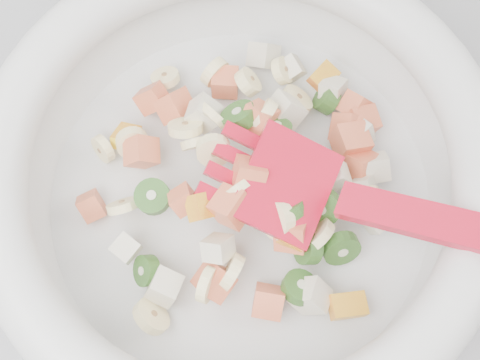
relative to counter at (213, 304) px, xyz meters
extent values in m
cube|color=gray|center=(0.00, 0.00, 0.00)|extent=(2.00, 0.60, 0.90)
cylinder|color=silver|center=(0.04, -0.02, 0.46)|extent=(0.30, 0.30, 0.02)
torus|color=silver|center=(0.04, -0.02, 0.53)|extent=(0.36, 0.36, 0.04)
cylinder|color=#FFECAA|center=(0.05, -0.05, 0.50)|extent=(0.02, 0.04, 0.04)
cylinder|color=#FFECAA|center=(0.01, 0.03, 0.50)|extent=(0.03, 0.03, 0.03)
cylinder|color=#FFECAA|center=(0.01, -0.08, 0.49)|extent=(0.02, 0.03, 0.03)
cylinder|color=#FFECAA|center=(0.07, -0.03, 0.51)|extent=(0.03, 0.03, 0.01)
cylinder|color=#FFECAA|center=(0.09, -0.04, 0.49)|extent=(0.03, 0.03, 0.02)
cylinder|color=#FFECAA|center=(0.04, 0.08, 0.48)|extent=(0.03, 0.02, 0.03)
cylinder|color=#FFECAA|center=(0.09, 0.07, 0.48)|extent=(0.02, 0.03, 0.03)
cylinder|color=#FFECAA|center=(0.03, 0.04, 0.50)|extent=(0.03, 0.03, 0.03)
cylinder|color=#FFECAA|center=(0.02, 0.00, 0.51)|extent=(0.03, 0.02, 0.03)
cylinder|color=#FFECAA|center=(0.01, 0.02, 0.50)|extent=(0.02, 0.01, 0.03)
cylinder|color=#FFECAA|center=(-0.06, 0.04, 0.48)|extent=(0.02, 0.03, 0.03)
cylinder|color=#FFECAA|center=(-0.04, -0.09, 0.48)|extent=(0.03, 0.04, 0.03)
cylinder|color=#FFECAA|center=(0.00, 0.09, 0.48)|extent=(0.03, 0.03, 0.02)
cylinder|color=#FFECAA|center=(0.09, 0.04, 0.48)|extent=(0.03, 0.04, 0.03)
cylinder|color=#FFECAA|center=(0.06, 0.06, 0.49)|extent=(0.02, 0.03, 0.03)
cylinder|color=#FFECAA|center=(0.06, 0.03, 0.50)|extent=(0.03, 0.03, 0.03)
cylinder|color=#FFECAA|center=(0.08, -0.07, 0.49)|extent=(0.03, 0.03, 0.04)
cylinder|color=#FFECAA|center=(-0.03, 0.03, 0.49)|extent=(0.03, 0.02, 0.03)
cylinder|color=#FFECAA|center=(-0.05, -0.01, 0.49)|extent=(0.03, 0.02, 0.03)
cylinder|color=#FFECAA|center=(0.03, -0.03, 0.51)|extent=(0.03, 0.02, 0.03)
cylinder|color=#FFECAA|center=(0.05, -0.02, 0.51)|extent=(0.03, 0.03, 0.01)
cylinder|color=#FFECAA|center=(0.12, -0.05, 0.49)|extent=(0.02, 0.03, 0.03)
cylinder|color=#FFECAA|center=(0.00, -0.08, 0.49)|extent=(0.02, 0.03, 0.03)
cylinder|color=#FFECAA|center=(0.06, -0.06, 0.50)|extent=(0.03, 0.03, 0.02)
cube|color=#DC7145|center=(0.12, 0.00, 0.48)|extent=(0.03, 0.02, 0.03)
cube|color=#DC7145|center=(-0.07, 0.00, 0.48)|extent=(0.02, 0.03, 0.03)
cube|color=#DC7145|center=(0.13, 0.01, 0.48)|extent=(0.04, 0.03, 0.03)
cube|color=#DC7145|center=(0.04, -0.02, 0.52)|extent=(0.03, 0.03, 0.03)
cube|color=#DC7145|center=(0.13, -0.02, 0.48)|extent=(0.03, 0.03, 0.03)
cube|color=#DC7145|center=(0.06, -0.06, 0.50)|extent=(0.03, 0.04, 0.03)
cube|color=#DC7145|center=(0.04, 0.07, 0.48)|extent=(0.02, 0.03, 0.02)
cube|color=#DC7145|center=(0.00, 0.06, 0.49)|extent=(0.03, 0.03, 0.03)
cube|color=#DC7145|center=(-0.03, 0.02, 0.49)|extent=(0.03, 0.02, 0.03)
cube|color=#DC7145|center=(0.14, 0.02, 0.48)|extent=(0.02, 0.02, 0.02)
cube|color=#DC7145|center=(0.02, -0.04, 0.51)|extent=(0.03, 0.03, 0.03)
cube|color=#DC7145|center=(0.14, 0.03, 0.48)|extent=(0.03, 0.03, 0.03)
cube|color=#DC7145|center=(-0.01, -0.03, 0.50)|extent=(0.02, 0.03, 0.03)
cube|color=#DC7145|center=(-0.01, 0.07, 0.48)|extent=(0.03, 0.03, 0.03)
cube|color=#DC7145|center=(0.00, -0.08, 0.49)|extent=(0.03, 0.04, 0.03)
cube|color=#DC7145|center=(0.04, -0.10, 0.48)|extent=(0.03, 0.03, 0.03)
cube|color=#DC7145|center=(0.06, 0.02, 0.50)|extent=(0.04, 0.04, 0.03)
cylinder|color=green|center=(0.06, -0.10, 0.49)|extent=(0.03, 0.03, 0.02)
cylinder|color=green|center=(0.09, -0.05, 0.50)|extent=(0.03, 0.03, 0.03)
cylinder|color=green|center=(0.07, -0.07, 0.49)|extent=(0.02, 0.02, 0.03)
cylinder|color=green|center=(0.07, 0.01, 0.50)|extent=(0.03, 0.03, 0.02)
cylinder|color=green|center=(0.09, -0.08, 0.49)|extent=(0.04, 0.02, 0.04)
cylinder|color=green|center=(0.05, 0.03, 0.50)|extent=(0.04, 0.04, 0.03)
cylinder|color=green|center=(-0.03, -0.02, 0.50)|extent=(0.03, 0.03, 0.02)
cylinder|color=green|center=(0.12, 0.04, 0.48)|extent=(0.03, 0.03, 0.03)
cylinder|color=green|center=(-0.04, -0.06, 0.48)|extent=(0.02, 0.02, 0.02)
cylinder|color=green|center=(0.06, -0.05, 0.50)|extent=(0.03, 0.03, 0.03)
cube|color=beige|center=(-0.05, -0.04, 0.49)|extent=(0.02, 0.02, 0.02)
cube|color=beige|center=(0.13, -0.06, 0.48)|extent=(0.03, 0.03, 0.03)
cube|color=beige|center=(-0.03, -0.08, 0.49)|extent=(0.03, 0.03, 0.03)
cube|color=beige|center=(0.08, 0.03, 0.49)|extent=(0.03, 0.03, 0.03)
cube|color=beige|center=(0.02, 0.04, 0.50)|extent=(0.03, 0.03, 0.03)
cube|color=beige|center=(0.01, -0.06, 0.50)|extent=(0.03, 0.03, 0.03)
cube|color=beige|center=(0.13, 0.01, 0.48)|extent=(0.03, 0.03, 0.03)
cube|color=beige|center=(0.06, -0.11, 0.48)|extent=(0.03, 0.03, 0.03)
cube|color=beige|center=(0.12, -0.04, 0.49)|extent=(0.02, 0.02, 0.03)
cube|color=beige|center=(0.08, 0.09, 0.47)|extent=(0.03, 0.03, 0.03)
cube|color=beige|center=(0.10, 0.07, 0.48)|extent=(0.03, 0.02, 0.03)
cube|color=beige|center=(0.14, -0.02, 0.48)|extent=(0.02, 0.03, 0.03)
cube|color=beige|center=(0.10, -0.03, 0.49)|extent=(0.03, 0.02, 0.03)
cube|color=beige|center=(0.12, 0.05, 0.48)|extent=(0.02, 0.03, 0.03)
cube|color=yellow|center=(0.09, -0.12, 0.48)|extent=(0.03, 0.02, 0.02)
cube|color=yellow|center=(-0.04, 0.04, 0.48)|extent=(0.03, 0.03, 0.02)
cube|color=yellow|center=(0.12, 0.06, 0.48)|extent=(0.03, 0.03, 0.02)
cube|color=yellow|center=(0.01, -0.03, 0.51)|extent=(0.03, 0.02, 0.03)
cube|color=yellow|center=(0.06, -0.06, 0.50)|extent=(0.03, 0.03, 0.02)
cube|color=red|center=(0.06, -0.03, 0.51)|extent=(0.09, 0.09, 0.03)
cube|color=red|center=(0.04, 0.01, 0.51)|extent=(0.03, 0.03, 0.02)
cube|color=red|center=(0.03, 0.00, 0.51)|extent=(0.03, 0.03, 0.02)
cube|color=red|center=(0.03, -0.02, 0.51)|extent=(0.03, 0.03, 0.02)
cube|color=red|center=(0.02, -0.03, 0.51)|extent=(0.03, 0.03, 0.02)
camera|label=1|loc=(0.00, -0.19, 0.94)|focal=50.00mm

